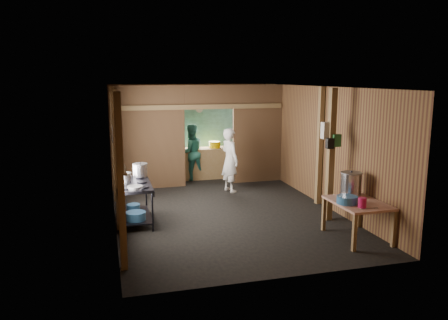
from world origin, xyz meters
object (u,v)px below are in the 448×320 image
object	(u,v)px
gas_range	(134,203)
stove_pot_large	(140,171)
yellow_tub	(215,145)
stock_pot	(351,184)
cook	(230,160)
pink_bucket	(362,202)
prep_table	(357,220)

from	to	relation	value
gas_range	stove_pot_large	bearing A→B (deg)	70.79
gas_range	yellow_tub	size ratio (longest dim) A/B	4.18
stock_pot	cook	size ratio (longest dim) A/B	0.29
pink_bucket	gas_range	bearing A→B (deg)	148.45
prep_table	pink_bucket	world-z (taller)	pink_bucket
stove_pot_large	pink_bucket	size ratio (longest dim) A/B	1.87
cook	pink_bucket	bearing A→B (deg)	177.74
stove_pot_large	yellow_tub	xyz separation A→B (m)	(2.29, 2.94, 0.02)
gas_range	yellow_tub	bearing A→B (deg)	54.34
stock_pot	pink_bucket	bearing A→B (deg)	-106.46
stove_pot_large	yellow_tub	world-z (taller)	stove_pot_large
gas_range	stock_pot	distance (m)	4.11
prep_table	stock_pot	world-z (taller)	stock_pot
stove_pot_large	cook	world-z (taller)	cook
yellow_tub	cook	size ratio (longest dim) A/B	0.20
gas_range	pink_bucket	xyz separation A→B (m)	(3.59, -2.20, 0.35)
prep_table	stock_pot	xyz separation A→B (m)	(0.09, 0.41, 0.54)
stock_pot	pink_bucket	size ratio (longest dim) A/B	2.75
prep_table	stove_pot_large	size ratio (longest dim) A/B	3.65
prep_table	stock_pot	distance (m)	0.68
stove_pot_large	yellow_tub	distance (m)	3.73
gas_range	yellow_tub	xyz separation A→B (m)	(2.46, 3.43, 0.55)
pink_bucket	cook	xyz separation A→B (m)	(-1.14, 4.04, 0.04)
yellow_tub	stove_pot_large	bearing A→B (deg)	-127.91
prep_table	stock_pot	size ratio (longest dim) A/B	2.48
stock_pot	yellow_tub	bearing A→B (deg)	105.27
stove_pot_large	yellow_tub	size ratio (longest dim) A/B	0.97
prep_table	pink_bucket	size ratio (longest dim) A/B	6.82
stock_pot	yellow_tub	xyz separation A→B (m)	(-1.34, 4.91, 0.07)
cook	stove_pot_large	bearing A→B (deg)	102.62
stock_pot	yellow_tub	distance (m)	5.09
stove_pot_large	stock_pot	distance (m)	4.13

